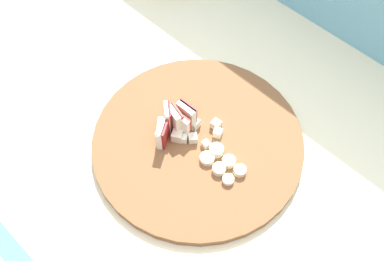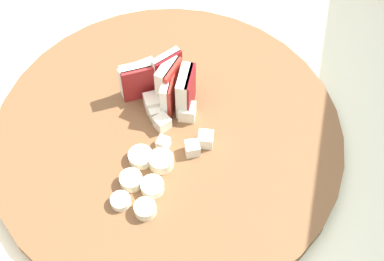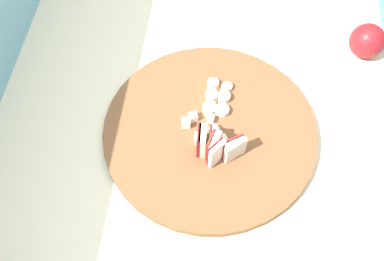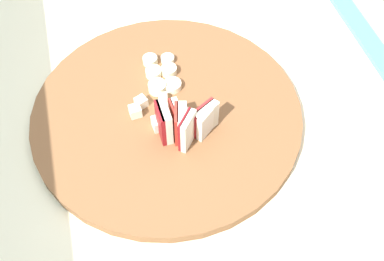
{
  "view_description": "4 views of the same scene",
  "coord_description": "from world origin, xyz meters",
  "px_view_note": "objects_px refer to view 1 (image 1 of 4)",
  "views": [
    {
      "loc": [
        0.23,
        -0.37,
        1.71
      ],
      "look_at": [
        -0.11,
        -0.02,
        0.93
      ],
      "focal_mm": 43.21,
      "sensor_mm": 36.0,
      "label": 1
    },
    {
      "loc": [
        0.26,
        0.1,
        1.47
      ],
      "look_at": [
        -0.08,
        0.02,
        0.95
      ],
      "focal_mm": 51.49,
      "sensor_mm": 36.0,
      "label": 2
    },
    {
      "loc": [
        -0.55,
        -0.03,
        1.69
      ],
      "look_at": [
        -0.11,
        0.02,
        0.93
      ],
      "focal_mm": 42.01,
      "sensor_mm": 36.0,
      "label": 3
    },
    {
      "loc": [
        -0.55,
        0.06,
        1.5
      ],
      "look_at": [
        -0.14,
        -0.05,
        0.91
      ],
      "focal_mm": 43.8,
      "sensor_mm": 36.0,
      "label": 4
    }
  ],
  "objects_px": {
    "cutting_board": "(198,142)",
    "apple_wedge_fan": "(174,123)",
    "apple_dice_pile": "(195,132)",
    "banana_slice_rows": "(222,162)"
  },
  "relations": [
    {
      "from": "cutting_board",
      "to": "apple_wedge_fan",
      "type": "xyz_separation_m",
      "value": [
        -0.05,
        -0.02,
        0.04
      ]
    },
    {
      "from": "apple_dice_pile",
      "to": "banana_slice_rows",
      "type": "xyz_separation_m",
      "value": [
        0.08,
        -0.01,
        -0.0
      ]
    },
    {
      "from": "cutting_board",
      "to": "apple_dice_pile",
      "type": "relative_size",
      "value": 4.33
    },
    {
      "from": "cutting_board",
      "to": "banana_slice_rows",
      "type": "height_order",
      "value": "banana_slice_rows"
    },
    {
      "from": "cutting_board",
      "to": "apple_wedge_fan",
      "type": "distance_m",
      "value": 0.07
    },
    {
      "from": "cutting_board",
      "to": "apple_wedge_fan",
      "type": "bearing_deg",
      "value": -160.18
    },
    {
      "from": "apple_wedge_fan",
      "to": "banana_slice_rows",
      "type": "distance_m",
      "value": 0.12
    },
    {
      "from": "apple_dice_pile",
      "to": "banana_slice_rows",
      "type": "distance_m",
      "value": 0.08
    },
    {
      "from": "apple_wedge_fan",
      "to": "banana_slice_rows",
      "type": "relative_size",
      "value": 1.06
    },
    {
      "from": "cutting_board",
      "to": "apple_wedge_fan",
      "type": "height_order",
      "value": "apple_wedge_fan"
    }
  ]
}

